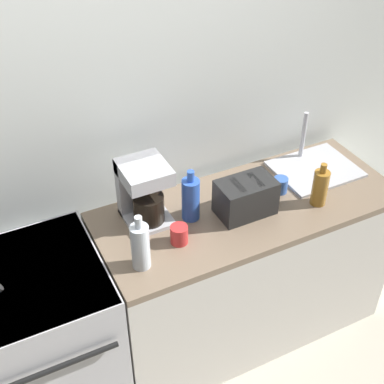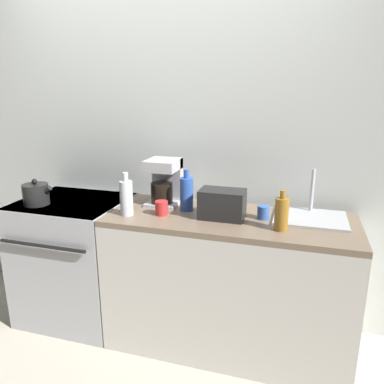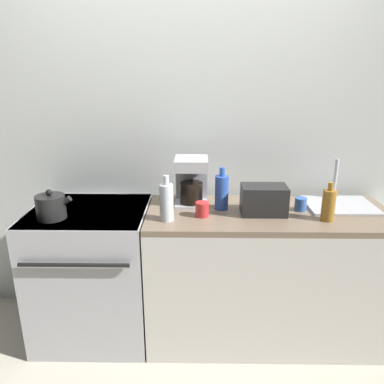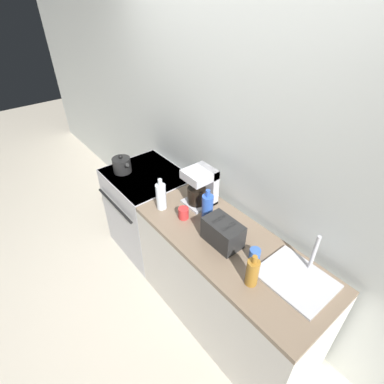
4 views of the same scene
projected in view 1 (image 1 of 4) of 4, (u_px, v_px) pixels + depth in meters
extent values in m
cube|color=silver|center=(109.00, 120.00, 2.44)|extent=(8.00, 0.05, 2.60)
cube|color=#B7B7BC|center=(33.00, 346.00, 2.48)|extent=(0.73, 0.64, 0.89)
cube|color=black|center=(15.00, 282.00, 2.22)|extent=(0.72, 0.63, 0.02)
cylinder|color=black|center=(62.00, 290.00, 2.18)|extent=(0.21, 0.21, 0.01)
cylinder|color=black|center=(45.00, 249.00, 2.37)|extent=(0.21, 0.21, 0.01)
cylinder|color=black|center=(43.00, 373.00, 2.08)|extent=(0.62, 0.02, 0.02)
cube|color=silver|center=(243.00, 271.00, 2.88)|extent=(1.51, 0.62, 0.85)
cube|color=#7A6651|center=(249.00, 208.00, 2.61)|extent=(1.51, 0.62, 0.04)
cube|color=black|center=(246.00, 197.00, 2.51)|extent=(0.27, 0.17, 0.18)
cube|color=black|center=(238.00, 186.00, 2.44)|extent=(0.03, 0.12, 0.01)
cube|color=black|center=(255.00, 180.00, 2.48)|extent=(0.03, 0.12, 0.01)
cube|color=#B7B7BC|center=(147.00, 217.00, 2.51)|extent=(0.21, 0.23, 0.02)
cube|color=#B7B7BC|center=(139.00, 183.00, 2.49)|extent=(0.21, 0.06, 0.31)
cube|color=#B7B7BC|center=(144.00, 172.00, 2.36)|extent=(0.21, 0.23, 0.07)
cylinder|color=black|center=(149.00, 208.00, 2.45)|extent=(0.14, 0.14, 0.13)
cube|color=#B7B7BC|center=(315.00, 169.00, 2.83)|extent=(0.42, 0.35, 0.01)
cylinder|color=silver|center=(303.00, 136.00, 2.85)|extent=(0.02, 0.02, 0.28)
cylinder|color=silver|center=(140.00, 247.00, 2.21)|extent=(0.08, 0.08, 0.22)
cylinder|color=silver|center=(138.00, 222.00, 2.13)|extent=(0.03, 0.03, 0.05)
cylinder|color=#9E6B23|center=(320.00, 188.00, 2.56)|extent=(0.08, 0.08, 0.18)
cylinder|color=#9E6B23|center=(324.00, 168.00, 2.49)|extent=(0.03, 0.03, 0.05)
cylinder|color=#2D56B7|center=(191.00, 200.00, 2.47)|extent=(0.08, 0.08, 0.21)
cylinder|color=#2D56B7|center=(191.00, 176.00, 2.38)|extent=(0.03, 0.03, 0.05)
cylinder|color=#3860B2|center=(280.00, 185.00, 2.67)|extent=(0.07, 0.07, 0.08)
cylinder|color=red|center=(179.00, 234.00, 2.37)|extent=(0.08, 0.08, 0.09)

